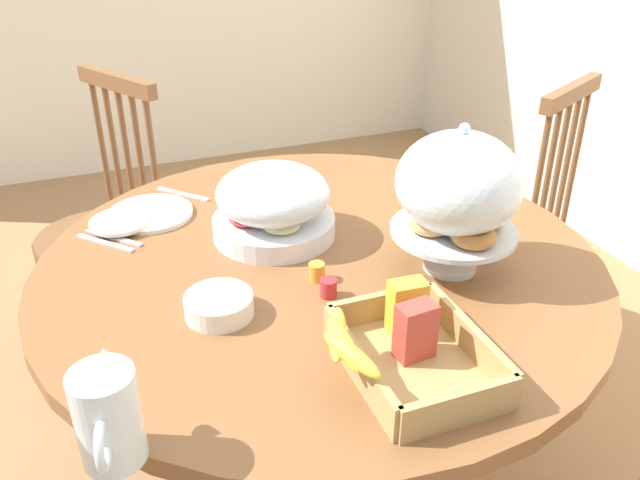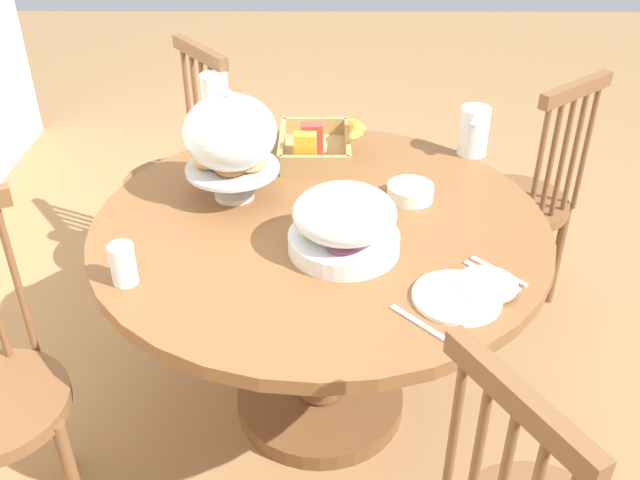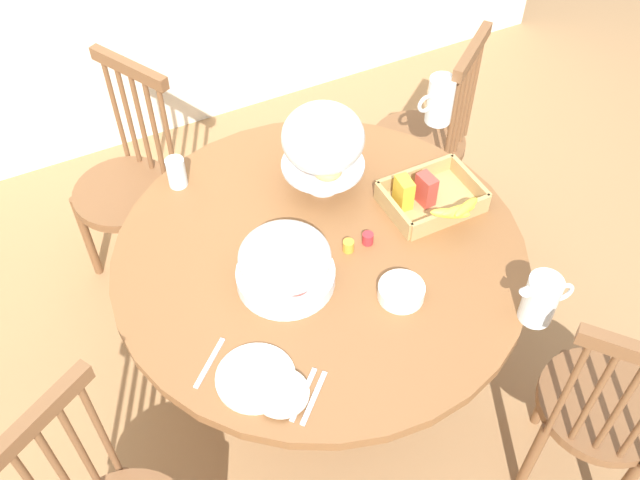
{
  "view_description": "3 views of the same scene",
  "coord_description": "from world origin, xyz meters",
  "px_view_note": "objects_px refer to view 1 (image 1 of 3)",
  "views": [
    {
      "loc": [
        1.38,
        -0.38,
        1.54
      ],
      "look_at": [
        0.13,
        0.1,
        0.79
      ],
      "focal_mm": 37.56,
      "sensor_mm": 36.0,
      "label": 1
    },
    {
      "loc": [
        -1.64,
        0.09,
        1.82
      ],
      "look_at": [
        0.03,
        0.1,
        0.74
      ],
      "focal_mm": 40.56,
      "sensor_mm": 36.0,
      "label": 2
    },
    {
      "loc": [
        -0.54,
        -1.23,
        2.45
      ],
      "look_at": [
        0.13,
        0.1,
        0.79
      ],
      "focal_mm": 40.36,
      "sensor_mm": 36.0,
      "label": 3
    }
  ],
  "objects_px": {
    "orange_juice_pitcher": "(109,421)",
    "drinking_glass": "(441,162)",
    "dining_table": "(320,325)",
    "china_plate_large": "(150,214)",
    "cereal_basket": "(406,348)",
    "pastry_stand_with_dome": "(458,189)",
    "fruit_platter_covered": "(273,204)",
    "china_plate_small": "(120,222)",
    "windsor_chair_facing_door": "(104,237)",
    "windsor_chair_by_cabinet": "(508,226)",
    "cereal_bowl": "(219,305)"
  },
  "relations": [
    {
      "from": "orange_juice_pitcher",
      "to": "drinking_glass",
      "type": "relative_size",
      "value": 1.65
    },
    {
      "from": "dining_table",
      "to": "china_plate_large",
      "type": "height_order",
      "value": "china_plate_large"
    },
    {
      "from": "cereal_basket",
      "to": "drinking_glass",
      "type": "distance_m",
      "value": 0.86
    },
    {
      "from": "pastry_stand_with_dome",
      "to": "orange_juice_pitcher",
      "type": "xyz_separation_m",
      "value": [
        0.3,
        -0.77,
        -0.12
      ]
    },
    {
      "from": "fruit_platter_covered",
      "to": "china_plate_small",
      "type": "bearing_deg",
      "value": -116.63
    },
    {
      "from": "fruit_platter_covered",
      "to": "china_plate_small",
      "type": "distance_m",
      "value": 0.4
    },
    {
      "from": "cereal_basket",
      "to": "china_plate_small",
      "type": "xyz_separation_m",
      "value": [
        -0.74,
        -0.42,
        -0.03
      ]
    },
    {
      "from": "orange_juice_pitcher",
      "to": "china_plate_small",
      "type": "xyz_separation_m",
      "value": [
        -0.77,
        0.09,
        -0.06
      ]
    },
    {
      "from": "dining_table",
      "to": "windsor_chair_facing_door",
      "type": "xyz_separation_m",
      "value": [
        -0.84,
        -0.45,
        -0.1
      ]
    },
    {
      "from": "china_plate_large",
      "to": "china_plate_small",
      "type": "xyz_separation_m",
      "value": [
        0.04,
        -0.08,
        0.01
      ]
    },
    {
      "from": "dining_table",
      "to": "fruit_platter_covered",
      "type": "height_order",
      "value": "fruit_platter_covered"
    },
    {
      "from": "windsor_chair_by_cabinet",
      "to": "fruit_platter_covered",
      "type": "height_order",
      "value": "windsor_chair_by_cabinet"
    },
    {
      "from": "orange_juice_pitcher",
      "to": "windsor_chair_facing_door",
      "type": "bearing_deg",
      "value": 177.49
    },
    {
      "from": "dining_table",
      "to": "fruit_platter_covered",
      "type": "relative_size",
      "value": 4.38
    },
    {
      "from": "pastry_stand_with_dome",
      "to": "cereal_bowl",
      "type": "relative_size",
      "value": 2.46
    },
    {
      "from": "china_plate_large",
      "to": "orange_juice_pitcher",
      "type": "bearing_deg",
      "value": -12.04
    },
    {
      "from": "windsor_chair_by_cabinet",
      "to": "windsor_chair_facing_door",
      "type": "relative_size",
      "value": 1.0
    },
    {
      "from": "windsor_chair_facing_door",
      "to": "cereal_basket",
      "type": "height_order",
      "value": "windsor_chair_facing_door"
    },
    {
      "from": "windsor_chair_by_cabinet",
      "to": "drinking_glass",
      "type": "relative_size",
      "value": 8.86
    },
    {
      "from": "cereal_basket",
      "to": "china_plate_large",
      "type": "height_order",
      "value": "cereal_basket"
    },
    {
      "from": "windsor_chair_facing_door",
      "to": "dining_table",
      "type": "bearing_deg",
      "value": 28.22
    },
    {
      "from": "china_plate_large",
      "to": "cereal_bowl",
      "type": "bearing_deg",
      "value": 7.45
    },
    {
      "from": "windsor_chair_facing_door",
      "to": "china_plate_large",
      "type": "relative_size",
      "value": 4.43
    },
    {
      "from": "fruit_platter_covered",
      "to": "cereal_bowl",
      "type": "relative_size",
      "value": 2.14
    },
    {
      "from": "china_plate_small",
      "to": "cereal_bowl",
      "type": "bearing_deg",
      "value": 17.6
    },
    {
      "from": "orange_juice_pitcher",
      "to": "dining_table",
      "type": "bearing_deg",
      "value": 131.24
    },
    {
      "from": "china_plate_small",
      "to": "windsor_chair_by_cabinet",
      "type": "bearing_deg",
      "value": 94.43
    },
    {
      "from": "windsor_chair_by_cabinet",
      "to": "windsor_chair_facing_door",
      "type": "bearing_deg",
      "value": -107.76
    },
    {
      "from": "pastry_stand_with_dome",
      "to": "windsor_chair_by_cabinet",
      "type": "bearing_deg",
      "value": 133.5
    },
    {
      "from": "dining_table",
      "to": "windsor_chair_facing_door",
      "type": "bearing_deg",
      "value": -151.78
    },
    {
      "from": "china_plate_small",
      "to": "cereal_bowl",
      "type": "distance_m",
      "value": 0.48
    },
    {
      "from": "china_plate_large",
      "to": "cereal_bowl",
      "type": "height_order",
      "value": "cereal_bowl"
    },
    {
      "from": "cereal_basket",
      "to": "windsor_chair_by_cabinet",
      "type": "bearing_deg",
      "value": 134.49
    },
    {
      "from": "orange_juice_pitcher",
      "to": "drinking_glass",
      "type": "distance_m",
      "value": 1.24
    },
    {
      "from": "windsor_chair_facing_door",
      "to": "drinking_glass",
      "type": "distance_m",
      "value": 1.14
    },
    {
      "from": "fruit_platter_covered",
      "to": "china_plate_large",
      "type": "relative_size",
      "value": 1.36
    },
    {
      "from": "fruit_platter_covered",
      "to": "dining_table",
      "type": "bearing_deg",
      "value": 23.38
    },
    {
      "from": "windsor_chair_by_cabinet",
      "to": "cereal_basket",
      "type": "xyz_separation_m",
      "value": [
        0.84,
        -0.85,
        0.33
      ]
    },
    {
      "from": "fruit_platter_covered",
      "to": "cereal_basket",
      "type": "bearing_deg",
      "value": 7.13
    },
    {
      "from": "cereal_basket",
      "to": "pastry_stand_with_dome",
      "type": "bearing_deg",
      "value": 136.67
    },
    {
      "from": "china_plate_large",
      "to": "drinking_glass",
      "type": "xyz_separation_m",
      "value": [
        0.07,
        0.82,
        0.05
      ]
    },
    {
      "from": "dining_table",
      "to": "china_plate_large",
      "type": "relative_size",
      "value": 5.97
    },
    {
      "from": "pastry_stand_with_dome",
      "to": "windsor_chair_facing_door",
      "type": "bearing_deg",
      "value": -144.11
    },
    {
      "from": "cereal_basket",
      "to": "china_plate_large",
      "type": "distance_m",
      "value": 0.85
    },
    {
      "from": "dining_table",
      "to": "china_plate_small",
      "type": "height_order",
      "value": "china_plate_small"
    },
    {
      "from": "windsor_chair_facing_door",
      "to": "pastry_stand_with_dome",
      "type": "xyz_separation_m",
      "value": [
        0.99,
        0.71,
        0.48
      ]
    },
    {
      "from": "fruit_platter_covered",
      "to": "china_plate_small",
      "type": "relative_size",
      "value": 2.0
    },
    {
      "from": "china_plate_small",
      "to": "fruit_platter_covered",
      "type": "bearing_deg",
      "value": 63.37
    },
    {
      "from": "pastry_stand_with_dome",
      "to": "china_plate_small",
      "type": "xyz_separation_m",
      "value": [
        -0.47,
        -0.68,
        -0.18
      ]
    },
    {
      "from": "dining_table",
      "to": "china_plate_small",
      "type": "distance_m",
      "value": 0.57
    }
  ]
}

